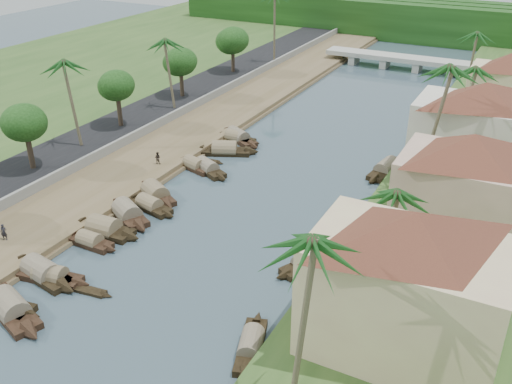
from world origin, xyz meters
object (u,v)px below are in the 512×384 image
at_px(building_near, 406,282).
at_px(person_near, 4,232).
at_px(bridge, 402,60).
at_px(sampan_0, 10,308).

bearing_deg(building_near, person_near, -176.43).
height_order(bridge, sampan_0, bridge).
height_order(building_near, sampan_0, building_near).
height_order(building_near, person_near, building_near).
distance_m(sampan_0, person_near, 9.92).
xyz_separation_m(bridge, sampan_0, (-7.91, -82.45, -1.30)).
height_order(bridge, building_near, building_near).
bearing_deg(bridge, building_near, -75.61).
bearing_deg(sampan_0, person_near, 159.35).
xyz_separation_m(sampan_0, person_near, (-7.58, 6.30, 1.15)).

